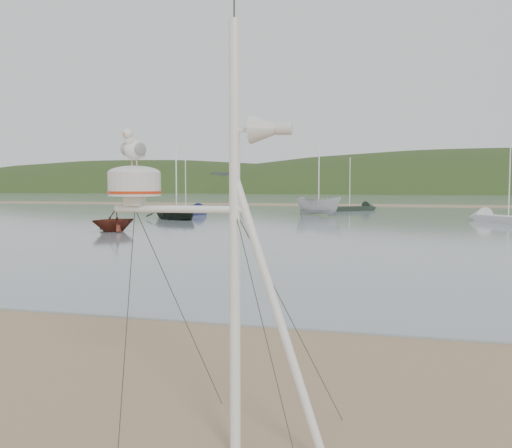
% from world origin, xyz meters
% --- Properties ---
extents(ground, '(560.00, 560.00, 0.00)m').
position_xyz_m(ground, '(0.00, 0.00, 0.00)').
color(ground, '#8A6E4F').
rests_on(ground, ground).
extents(water, '(560.00, 256.00, 0.04)m').
position_xyz_m(water, '(0.00, 132.00, 0.02)').
color(water, gray).
rests_on(water, ground).
extents(sandbar, '(560.00, 7.00, 0.07)m').
position_xyz_m(sandbar, '(0.00, 70.00, 0.07)').
color(sandbar, '#8A6E4F').
rests_on(sandbar, water).
extents(hill_ridge, '(620.00, 180.00, 80.00)m').
position_xyz_m(hill_ridge, '(18.52, 235.00, -19.70)').
color(hill_ridge, '#223415').
rests_on(hill_ridge, ground).
extents(far_cottages, '(294.40, 6.30, 8.00)m').
position_xyz_m(far_cottages, '(3.00, 196.00, 4.00)').
color(far_cottages, silver).
rests_on(far_cottages, ground).
extents(mast_rig, '(2.30, 2.45, 5.19)m').
position_xyz_m(mast_rig, '(2.87, -0.83, 1.25)').
color(mast_rig, white).
rests_on(mast_rig, ground).
extents(boat_dark, '(3.31, 3.57, 5.30)m').
position_xyz_m(boat_dark, '(-12.72, 34.42, 2.69)').
color(boat_dark, black).
rests_on(boat_dark, water).
extents(boat_red, '(2.66, 2.38, 2.63)m').
position_xyz_m(boat_red, '(-11.61, 22.52, 1.36)').
color(boat_red, '#511D12').
rests_on(boat_red, water).
extents(boat_white, '(2.34, 2.31, 4.63)m').
position_xyz_m(boat_white, '(-2.51, 42.88, 2.36)').
color(boat_white, silver).
rests_on(boat_white, water).
extents(sailboat_white_near, '(4.97, 6.53, 6.67)m').
position_xyz_m(sailboat_white_near, '(11.18, 37.71, 0.30)').
color(sailboat_white_near, silver).
rests_on(sailboat_white_near, ground).
extents(sailboat_dark_mid, '(5.55, 5.39, 6.21)m').
position_xyz_m(sailboat_dark_mid, '(0.52, 53.84, 0.30)').
color(sailboat_dark_mid, black).
rests_on(sailboat_dark_mid, ground).
extents(sailboat_blue_near, '(2.45, 6.83, 6.65)m').
position_xyz_m(sailboat_blue_near, '(-13.88, 41.45, 0.30)').
color(sailboat_blue_near, '#151B4C').
rests_on(sailboat_blue_near, ground).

